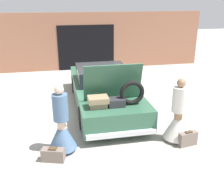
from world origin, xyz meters
The scene contains 7 objects.
ground_plane centered at (0.00, 0.00, 0.00)m, with size 40.00×40.00×0.00m, color #ADA89E.
garage_wall_back centered at (0.00, 5.00, 1.39)m, with size 12.00×0.14×2.80m.
car centered at (0.00, 0.00, 0.58)m, with size 1.92×5.13×1.82m.
person_left centered at (-1.44, -2.53, 0.58)m, with size 0.67×0.67×1.65m.
person_right centered at (1.44, -2.63, 0.58)m, with size 0.70×0.70×1.65m.
suitcase_beside_left_person centered at (-1.67, -2.93, 0.15)m, with size 0.55×0.35×0.33m.
suitcase_beside_right_person centered at (1.59, -2.94, 0.18)m, with size 0.50×0.23×0.39m.
Camera 1 is at (-1.40, -8.12, 3.47)m, focal length 42.00 mm.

